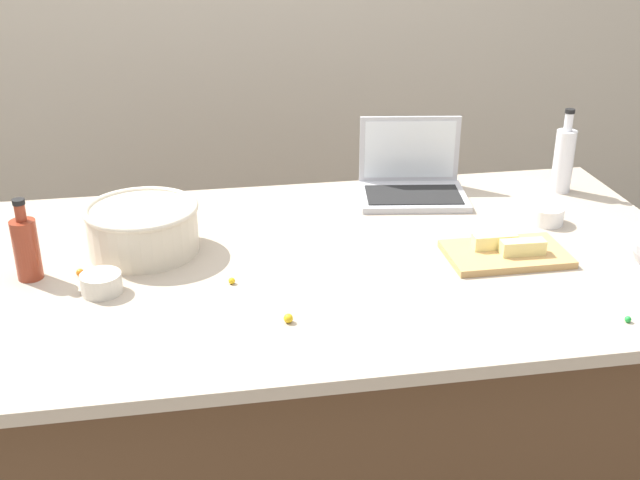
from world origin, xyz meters
TOP-DOWN VIEW (x-y plane):
  - island_counter at (0.00, 0.00)m, footprint 1.90×1.05m
  - laptop at (0.34, 0.38)m, footprint 0.34×0.27m
  - mixing_bowl_large at (-0.43, 0.12)m, footprint 0.28×0.28m
  - bottle_soy at (-0.69, 0.01)m, footprint 0.06×0.06m
  - bottle_vinegar at (0.79, 0.34)m, footprint 0.06×0.06m
  - cutting_board at (0.46, -0.07)m, footprint 0.30×0.18m
  - butter_stick_left at (0.49, -0.10)m, footprint 0.11×0.04m
  - butter_stick_right at (0.43, -0.05)m, footprint 0.11×0.04m
  - ramekin_small at (0.65, 0.11)m, footprint 0.09×0.09m
  - ramekin_medium at (-0.52, -0.09)m, footprint 0.09×0.09m
  - candy_0 at (0.59, -0.42)m, footprint 0.01×0.01m
  - candy_1 at (-0.23, -0.10)m, footprint 0.02×0.02m
  - candy_2 at (-0.58, -0.00)m, footprint 0.02×0.02m
  - candy_3 at (-0.12, -0.30)m, footprint 0.02×0.02m

SIDE VIEW (x-z plane):
  - island_counter at x=0.00m, z-range 0.00..0.90m
  - candy_0 at x=0.59m, z-range 0.90..0.91m
  - candy_1 at x=-0.23m, z-range 0.90..0.92m
  - cutting_board at x=0.46m, z-range 0.90..0.92m
  - candy_2 at x=-0.58m, z-range 0.90..0.92m
  - candy_3 at x=-0.12m, z-range 0.90..0.92m
  - ramekin_medium at x=-0.52m, z-range 0.90..0.95m
  - ramekin_small at x=0.65m, z-range 0.90..0.95m
  - butter_stick_left at x=0.49m, z-range 0.92..0.95m
  - butter_stick_right at x=0.43m, z-range 0.92..0.95m
  - laptop at x=0.34m, z-range 0.84..1.06m
  - mixing_bowl_large at x=-0.43m, z-range 0.90..1.03m
  - bottle_soy at x=-0.69m, z-range 0.88..1.08m
  - bottle_vinegar at x=0.79m, z-range 0.88..1.13m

